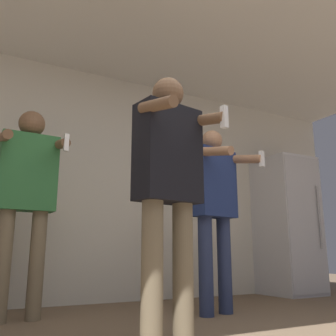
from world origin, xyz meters
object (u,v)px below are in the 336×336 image
at_px(person_spectator_back, 27,189).
at_px(person_woman_foreground, 169,179).
at_px(refrigerator, 287,225).
at_px(person_man_side, 214,200).

bearing_deg(person_spectator_back, person_woman_foreground, -60.97).
bearing_deg(refrigerator, person_man_side, -153.76).
relative_size(refrigerator, person_woman_foreground, 1.07).
bearing_deg(person_woman_foreground, refrigerator, 32.01).
bearing_deg(person_spectator_back, refrigerator, 7.04).
relative_size(person_woman_foreground, person_man_side, 1.00).
height_order(refrigerator, person_spectator_back, refrigerator).
distance_m(refrigerator, person_woman_foreground, 3.06).
height_order(refrigerator, person_woman_foreground, refrigerator).
bearing_deg(person_man_side, refrigerator, 26.24).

